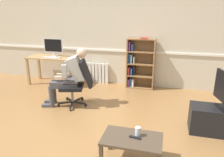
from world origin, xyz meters
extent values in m
plane|color=olive|center=(0.00, 0.00, 0.00)|extent=(18.00, 18.00, 0.00)
cube|color=beige|center=(0.00, 2.65, 1.35)|extent=(12.00, 0.10, 2.70)
cube|color=white|center=(0.00, 2.58, 0.92)|extent=(12.00, 0.03, 0.05)
cube|color=tan|center=(-2.49, 1.89, 0.36)|extent=(0.06, 0.06, 0.72)
cube|color=tan|center=(-1.28, 1.89, 0.36)|extent=(0.06, 0.06, 0.72)
cube|color=tan|center=(-1.28, 2.41, 0.36)|extent=(0.06, 0.06, 0.72)
cube|color=tan|center=(-2.49, 2.41, 0.36)|extent=(0.06, 0.06, 0.72)
cube|color=tan|center=(-1.88, 2.15, 0.74)|extent=(1.29, 0.60, 0.04)
cube|color=silver|center=(-1.86, 2.21, 0.76)|extent=(0.18, 0.14, 0.01)
cube|color=silver|center=(-1.86, 2.23, 0.82)|extent=(0.04, 0.02, 0.10)
cube|color=silver|center=(-1.86, 2.23, 1.05)|extent=(0.54, 0.02, 0.37)
cube|color=black|center=(-1.86, 2.22, 1.05)|extent=(0.50, 0.00, 0.33)
cube|color=silver|center=(-1.84, 2.01, 0.77)|extent=(0.43, 0.12, 0.02)
cube|color=white|center=(-1.59, 2.03, 0.77)|extent=(0.06, 0.10, 0.03)
cube|color=olive|center=(0.15, 2.42, 0.64)|extent=(0.03, 0.28, 1.29)
cube|color=olive|center=(0.82, 2.42, 0.64)|extent=(0.03, 0.28, 1.29)
cube|color=olive|center=(0.49, 2.56, 0.64)|extent=(0.67, 0.02, 1.29)
cube|color=olive|center=(0.49, 2.42, 0.01)|extent=(0.64, 0.28, 0.03)
cube|color=olive|center=(0.49, 2.42, 0.33)|extent=(0.64, 0.28, 0.03)
cube|color=olive|center=(0.49, 2.42, 0.64)|extent=(0.64, 0.28, 0.03)
cube|color=olive|center=(0.49, 2.42, 0.96)|extent=(0.64, 0.28, 0.03)
cube|color=olive|center=(0.49, 2.42, 1.27)|extent=(0.64, 0.28, 0.03)
cube|color=#89428E|center=(0.20, 2.42, 0.12)|extent=(0.05, 0.19, 0.18)
cube|color=red|center=(0.20, 2.40, 0.44)|extent=(0.04, 0.19, 0.20)
cube|color=#2D519E|center=(0.20, 2.43, 0.78)|extent=(0.04, 0.19, 0.24)
cube|color=#89428E|center=(0.20, 2.42, 1.08)|extent=(0.04, 0.19, 0.22)
cube|color=#2D519E|center=(0.25, 2.42, 0.14)|extent=(0.04, 0.19, 0.21)
cube|color=#2D519E|center=(0.27, 2.40, 0.44)|extent=(0.04, 0.19, 0.19)
cube|color=#6699A3|center=(0.25, 2.41, 0.77)|extent=(0.04, 0.19, 0.22)
cube|color=#2D519E|center=(0.27, 2.44, 1.06)|extent=(0.05, 0.19, 0.17)
cube|color=white|center=(0.31, 2.42, 0.13)|extent=(0.05, 0.19, 0.20)
cube|color=black|center=(0.34, 2.44, 0.46)|extent=(0.04, 0.19, 0.24)
cube|color=beige|center=(0.32, 2.41, 0.74)|extent=(0.03, 0.19, 0.17)
cube|color=red|center=(0.55, 2.39, 1.30)|extent=(0.16, 0.22, 0.02)
cube|color=white|center=(-1.14, 2.54, 0.28)|extent=(0.07, 0.08, 0.55)
cube|color=white|center=(-1.04, 2.54, 0.28)|extent=(0.07, 0.08, 0.55)
cube|color=white|center=(-0.94, 2.54, 0.28)|extent=(0.07, 0.08, 0.55)
cube|color=white|center=(-0.85, 2.54, 0.28)|extent=(0.07, 0.08, 0.55)
cube|color=white|center=(-0.75, 2.54, 0.28)|extent=(0.07, 0.08, 0.55)
cube|color=white|center=(-0.65, 2.54, 0.28)|extent=(0.07, 0.08, 0.55)
cube|color=white|center=(-0.55, 2.54, 0.28)|extent=(0.07, 0.08, 0.55)
cube|color=white|center=(-0.45, 2.54, 0.28)|extent=(0.07, 0.08, 0.55)
cube|color=black|center=(-0.71, 0.82, 0.07)|extent=(0.12, 0.30, 0.02)
cylinder|color=black|center=(-0.67, 0.67, 0.03)|extent=(0.04, 0.06, 0.06)
cube|color=black|center=(-0.60, 0.95, 0.07)|extent=(0.30, 0.05, 0.02)
cylinder|color=black|center=(-0.45, 0.95, 0.03)|extent=(0.06, 0.02, 0.06)
cube|color=black|center=(-0.70, 1.10, 0.07)|extent=(0.14, 0.29, 0.02)
cylinder|color=black|center=(-0.65, 1.24, 0.03)|extent=(0.04, 0.06, 0.06)
cube|color=black|center=(-0.87, 1.05, 0.07)|extent=(0.26, 0.21, 0.02)
cylinder|color=black|center=(-0.99, 1.15, 0.03)|extent=(0.06, 0.05, 0.06)
cube|color=black|center=(-0.88, 0.88, 0.07)|extent=(0.27, 0.20, 0.02)
cylinder|color=black|center=(-1.00, 0.79, 0.03)|extent=(0.06, 0.05, 0.06)
cylinder|color=gray|center=(-0.75, 0.96, 0.23)|extent=(0.05, 0.05, 0.30)
cube|color=black|center=(-0.75, 0.96, 0.41)|extent=(0.57, 0.57, 0.07)
cube|color=black|center=(-0.44, 1.05, 0.71)|extent=(0.35, 0.48, 0.55)
cube|color=black|center=(-0.80, 1.22, 0.56)|extent=(0.28, 0.12, 0.03)
cube|color=black|center=(-0.66, 0.71, 0.56)|extent=(0.28, 0.12, 0.03)
cube|color=#4C4C51|center=(-0.75, 0.96, 0.52)|extent=(0.34, 0.40, 0.14)
cube|color=#B2B2AD|center=(-0.64, 0.99, 0.81)|extent=(0.43, 0.42, 0.52)
sphere|color=beige|center=(-0.53, 1.02, 1.13)|extent=(0.20, 0.20, 0.20)
cube|color=white|center=(-1.02, 0.89, 0.62)|extent=(0.15, 0.07, 0.02)
cube|color=#4C4C51|center=(-0.98, 1.00, 0.49)|extent=(0.44, 0.24, 0.13)
cylinder|color=#4C4C51|center=(-1.18, 0.94, 0.23)|extent=(0.10, 0.10, 0.46)
cube|color=#4C4C51|center=(-1.28, 0.92, 0.03)|extent=(0.24, 0.15, 0.06)
cube|color=#4C4C51|center=(-0.93, 0.81, 0.49)|extent=(0.44, 0.24, 0.13)
cylinder|color=#4C4C51|center=(-1.13, 0.75, 0.23)|extent=(0.10, 0.10, 0.46)
cube|color=#4C4C51|center=(-1.23, 0.72, 0.03)|extent=(0.24, 0.15, 0.06)
cube|color=#B2B2AD|center=(-0.89, 1.09, 0.79)|extent=(0.12, 0.10, 0.26)
cube|color=beige|center=(-0.97, 1.00, 0.64)|extent=(0.25, 0.13, 0.07)
cube|color=#B2B2AD|center=(-0.81, 0.78, 0.79)|extent=(0.12, 0.10, 0.26)
cube|color=beige|center=(-0.92, 0.81, 0.64)|extent=(0.25, 0.13, 0.07)
cube|color=black|center=(2.09, 0.57, 0.22)|extent=(1.02, 0.42, 0.44)
cube|color=#4C3D2D|center=(0.43, -0.72, 0.17)|extent=(0.04, 0.04, 0.34)
cube|color=#4C3D2D|center=(1.14, -0.32, 0.17)|extent=(0.04, 0.04, 0.34)
cube|color=#4C3D2D|center=(0.43, -0.32, 0.17)|extent=(0.04, 0.04, 0.34)
cube|color=#4C3D2D|center=(0.78, -0.52, 0.36)|extent=(0.77, 0.47, 0.03)
cylinder|color=silver|center=(0.85, -0.46, 0.44)|extent=(0.07, 0.07, 0.12)
cube|color=black|center=(0.82, -0.52, 0.38)|extent=(0.15, 0.06, 0.02)
camera|label=1|loc=(1.15, -2.86, 1.91)|focal=33.95mm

